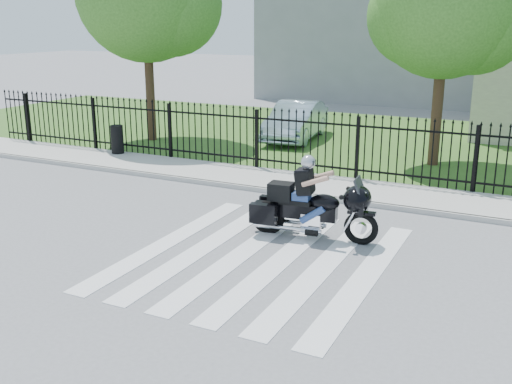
% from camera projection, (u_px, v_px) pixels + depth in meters
% --- Properties ---
extents(ground, '(120.00, 120.00, 0.00)m').
position_uv_depth(ground, '(260.00, 258.00, 11.10)').
color(ground, slate).
rests_on(ground, ground).
extents(crosswalk, '(5.00, 5.50, 0.01)m').
position_uv_depth(crosswalk, '(260.00, 257.00, 11.10)').
color(crosswalk, silver).
rests_on(crosswalk, ground).
extents(sidewalk, '(40.00, 2.00, 0.12)m').
position_uv_depth(sidewalk, '(344.00, 189.00, 15.40)').
color(sidewalk, '#ADAAA3').
rests_on(sidewalk, ground).
extents(curb, '(40.00, 0.12, 0.12)m').
position_uv_depth(curb, '(331.00, 199.00, 14.53)').
color(curb, '#ADAAA3').
rests_on(curb, ground).
extents(grass_strip, '(40.00, 12.00, 0.02)m').
position_uv_depth(grass_strip, '(405.00, 143.00, 21.45)').
color(grass_strip, '#346021').
rests_on(grass_strip, ground).
extents(iron_fence, '(26.00, 0.04, 1.80)m').
position_uv_depth(iron_fence, '(357.00, 150.00, 16.03)').
color(iron_fence, black).
rests_on(iron_fence, ground).
extents(tree_mid, '(4.20, 4.20, 6.78)m').
position_uv_depth(tree_mid, '(446.00, 5.00, 16.95)').
color(tree_mid, '#382316').
rests_on(tree_mid, ground).
extents(motorcycle_rider, '(2.64, 0.97, 1.74)m').
position_uv_depth(motorcycle_rider, '(310.00, 204.00, 11.95)').
color(motorcycle_rider, black).
rests_on(motorcycle_rider, ground).
extents(parked_car, '(1.93, 4.32, 1.38)m').
position_uv_depth(parked_car, '(296.00, 121.00, 21.87)').
color(parked_car, '#A3BCCD').
rests_on(parked_car, grass_strip).
extents(litter_bin, '(0.51, 0.51, 0.90)m').
position_uv_depth(litter_bin, '(117.00, 139.00, 19.18)').
color(litter_bin, black).
rests_on(litter_bin, sidewalk).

